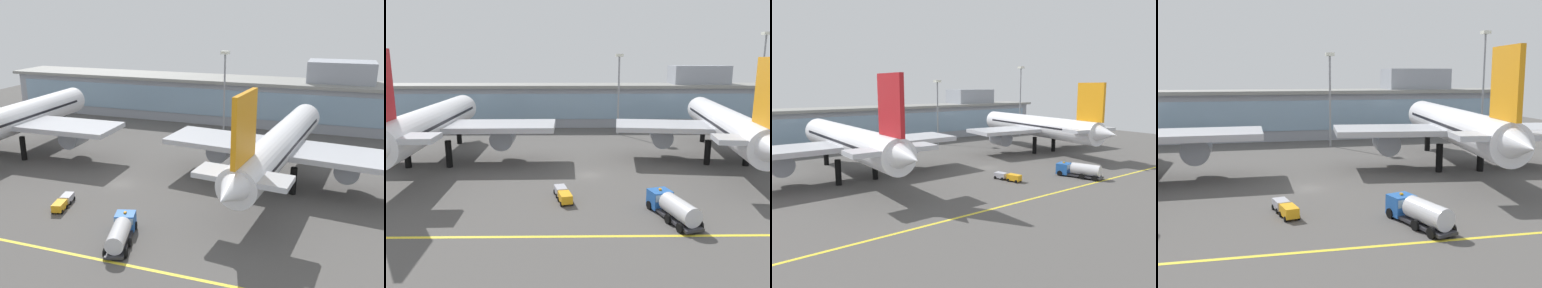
% 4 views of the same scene
% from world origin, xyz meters
% --- Properties ---
extents(ground_plane, '(180.00, 180.00, 0.00)m').
position_xyz_m(ground_plane, '(0.00, 0.00, 0.00)').
color(ground_plane, '#514F4C').
extents(taxiway_centreline_stripe, '(144.00, 0.50, 0.01)m').
position_xyz_m(taxiway_centreline_stripe, '(0.00, -22.00, 0.01)').
color(taxiway_centreline_stripe, yellow).
rests_on(taxiway_centreline_stripe, ground).
extents(terminal_building, '(117.24, 14.00, 16.92)m').
position_xyz_m(terminal_building, '(1.89, 50.20, 6.37)').
color(terminal_building, '#9399A3').
rests_on(terminal_building, ground).
extents(airliner_near_left, '(44.51, 52.30, 20.10)m').
position_xyz_m(airliner_near_left, '(-28.15, 8.13, 7.36)').
color(airliner_near_left, black).
rests_on(airliner_near_left, ground).
extents(airliner_near_right, '(40.75, 52.76, 18.98)m').
position_xyz_m(airliner_near_right, '(25.39, 8.85, 6.94)').
color(airliner_near_right, black).
rests_on(airliner_near_right, ground).
extents(fuel_tanker_truck, '(5.10, 9.36, 2.90)m').
position_xyz_m(fuel_tanker_truck, '(9.20, -17.24, 1.51)').
color(fuel_tanker_truck, black).
rests_on(fuel_tanker_truck, ground).
extents(baggage_tug_near, '(2.88, 5.79, 1.40)m').
position_xyz_m(baggage_tug_near, '(-4.01, -10.99, 0.79)').
color(baggage_tug_near, black).
rests_on(baggage_tug_near, ground).
extents(apron_light_mast_west, '(1.80, 1.80, 25.23)m').
position_xyz_m(apron_light_mast_west, '(44.70, 35.25, 16.34)').
color(apron_light_mast_west, gray).
rests_on(apron_light_mast_west, ground).
extents(apron_light_mast_centre, '(1.80, 1.80, 20.02)m').
position_xyz_m(apron_light_mast_centre, '(8.85, 35.14, 13.44)').
color(apron_light_mast_centre, gray).
rests_on(apron_light_mast_centre, ground).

